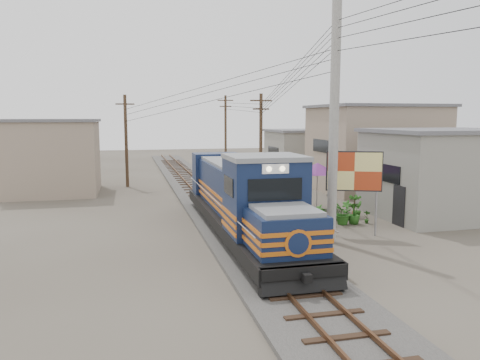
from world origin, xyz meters
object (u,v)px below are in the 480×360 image
object	(u,v)px
market_umbrella	(317,168)
vendor	(330,198)
billboard	(354,173)
locomotive	(242,200)

from	to	relation	value
market_umbrella	vendor	distance (m)	1.85
vendor	billboard	bearing A→B (deg)	51.02
billboard	market_umbrella	world-z (taller)	billboard
market_umbrella	vendor	xyz separation A→B (m)	(0.59, -0.53, -1.67)
locomotive	market_umbrella	size ratio (longest dim) A/B	5.09
locomotive	billboard	bearing A→B (deg)	-10.59
billboard	vendor	distance (m)	6.00
locomotive	billboard	size ratio (longest dim) A/B	4.00
billboard	market_umbrella	xyz separation A→B (m)	(0.77, 5.98, -0.43)
vendor	market_umbrella	bearing A→B (deg)	-67.01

